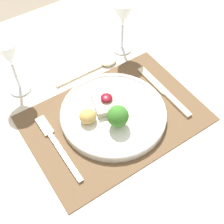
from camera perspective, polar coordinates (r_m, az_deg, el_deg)
The scene contains 9 objects.
ground_plane at distance 1.47m, azimuth 0.31°, elevation -18.47°, with size 8.00×8.00×0.00m, color gray.
dining_table at distance 0.87m, azimuth 0.50°, elevation -4.26°, with size 1.51×1.09×0.74m.
placemat at distance 0.80m, azimuth 0.54°, elevation -1.14°, with size 0.44×0.31×0.00m, color brown.
dinner_plate at distance 0.79m, azimuth -0.10°, elevation -0.29°, with size 0.27×0.27×0.08m.
fork at distance 0.77m, azimuth -10.29°, elevation -5.54°, with size 0.02×0.21×0.01m.
knife at distance 0.86m, azimuth 9.98°, elevation 3.25°, with size 0.02×0.21×0.01m.
spoon at distance 0.92m, azimuth -2.00°, elevation 8.65°, with size 0.19×0.04×0.01m.
wine_glass_near at distance 0.91m, azimuth 2.02°, elevation 17.31°, with size 0.08×0.08×0.17m.
wine_glass_far at distance 0.82m, azimuth -18.42°, elevation 9.89°, with size 0.08×0.08×0.17m.
Camera 1 is at (-0.27, -0.39, 1.39)m, focal length 50.00 mm.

